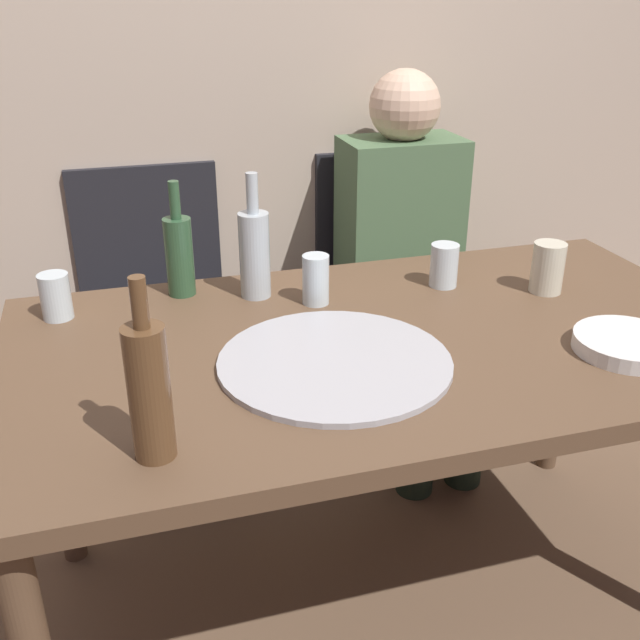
% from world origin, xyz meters
% --- Properties ---
extents(ground_plane, '(8.00, 8.00, 0.00)m').
position_xyz_m(ground_plane, '(0.00, 0.00, 0.00)').
color(ground_plane, brown).
extents(back_wall, '(6.00, 0.10, 2.60)m').
position_xyz_m(back_wall, '(0.00, 1.00, 1.30)').
color(back_wall, '#BCA893').
rests_on(back_wall, ground_plane).
extents(dining_table, '(1.55, 0.85, 0.73)m').
position_xyz_m(dining_table, '(0.00, 0.00, 0.65)').
color(dining_table, brown).
rests_on(dining_table, ground_plane).
extents(pizza_tray, '(0.45, 0.45, 0.01)m').
position_xyz_m(pizza_tray, '(-0.14, -0.09, 0.73)').
color(pizza_tray, '#ADADB2').
rests_on(pizza_tray, dining_table).
extents(wine_bottle, '(0.06, 0.06, 0.27)m').
position_xyz_m(wine_bottle, '(-0.38, 0.35, 0.83)').
color(wine_bottle, '#2D5133').
rests_on(wine_bottle, dining_table).
extents(beer_bottle, '(0.07, 0.07, 0.29)m').
position_xyz_m(beer_bottle, '(-0.21, 0.29, 0.84)').
color(beer_bottle, '#B2BCC1').
rests_on(beer_bottle, dining_table).
extents(water_bottle, '(0.06, 0.06, 0.30)m').
position_xyz_m(water_bottle, '(-0.49, -0.29, 0.84)').
color(water_bottle, brown).
rests_on(water_bottle, dining_table).
extents(tumbler_near, '(0.07, 0.07, 0.10)m').
position_xyz_m(tumbler_near, '(0.23, 0.22, 0.78)').
color(tumbler_near, silver).
rests_on(tumbler_near, dining_table).
extents(tumbler_far, '(0.06, 0.06, 0.11)m').
position_xyz_m(tumbler_far, '(-0.09, 0.20, 0.78)').
color(tumbler_far, silver).
rests_on(tumbler_far, dining_table).
extents(wine_glass, '(0.08, 0.08, 0.12)m').
position_xyz_m(wine_glass, '(0.45, 0.12, 0.79)').
color(wine_glass, beige).
rests_on(wine_glass, dining_table).
extents(short_glass, '(0.07, 0.07, 0.10)m').
position_xyz_m(short_glass, '(-0.65, 0.29, 0.78)').
color(short_glass, silver).
rests_on(short_glass, dining_table).
extents(plate_stack, '(0.21, 0.21, 0.03)m').
position_xyz_m(plate_stack, '(0.44, -0.20, 0.74)').
color(plate_stack, white).
rests_on(plate_stack, dining_table).
extents(chair_left, '(0.44, 0.44, 0.90)m').
position_xyz_m(chair_left, '(-0.42, 0.83, 0.51)').
color(chair_left, black).
rests_on(chair_left, ground_plane).
extents(chair_right, '(0.44, 0.44, 0.90)m').
position_xyz_m(chair_right, '(0.34, 0.83, 0.51)').
color(chair_right, black).
rests_on(chair_right, ground_plane).
extents(guest_in_sweater, '(0.36, 0.56, 1.17)m').
position_xyz_m(guest_in_sweater, '(0.34, 0.67, 0.64)').
color(guest_in_sweater, '#4C6B47').
rests_on(guest_in_sweater, ground_plane).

